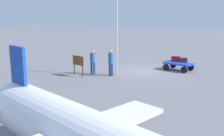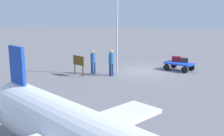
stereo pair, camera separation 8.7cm
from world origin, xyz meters
name	(u,v)px [view 1 (the left image)]	position (x,y,z in m)	size (l,w,h in m)	color
ground_plane	(143,71)	(0.00, 0.00, 0.00)	(120.00, 120.00, 0.00)	slate
luggage_cart	(178,65)	(-2.32, -1.15, 0.44)	(2.29, 1.74, 0.58)	blue
suitcase_grey	(176,59)	(-2.03, -1.61, 0.78)	(0.62, 0.40, 0.39)	maroon
suitcase_maroon	(184,60)	(-2.64, -1.57, 0.75)	(0.58, 0.40, 0.32)	#3C2A1F
worker_lead	(93,60)	(2.96, 2.43, 0.98)	(0.45, 0.45, 1.65)	navy
worker_trailing	(111,61)	(1.55, 2.46, 1.05)	(0.42, 0.42, 1.78)	navy
flagpole	(115,24)	(1.47, 1.94, 3.47)	(1.07, 0.14, 5.81)	silver
signboard	(78,62)	(3.57, 3.35, 0.92)	(1.05, 0.42, 1.37)	#4C3319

